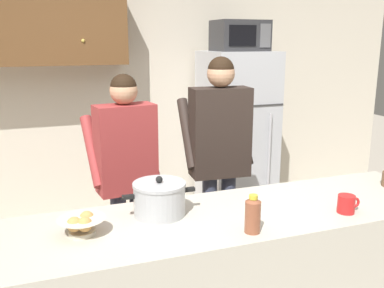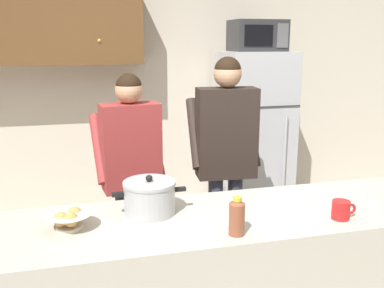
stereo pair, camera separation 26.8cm
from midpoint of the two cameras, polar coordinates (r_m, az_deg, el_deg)
The scene contains 9 objects.
back_wall_unit at distance 4.23m, azimuth -13.25°, elevation 8.32°, with size 6.00×0.48×2.60m.
refrigerator at distance 4.26m, azimuth 4.10°, elevation 0.69°, with size 0.64×0.68×1.70m.
microwave at distance 4.13m, azimuth 4.47°, elevation 14.12°, with size 0.48×0.37×0.28m.
person_near_pot at distance 3.03m, azimuth -11.28°, elevation -2.34°, with size 0.52×0.45×1.59m.
person_by_sink at distance 3.15m, azimuth 1.23°, elevation 0.02°, with size 0.54×0.45×1.69m.
cooking_pot at distance 2.24m, azimuth -7.79°, elevation -7.25°, with size 0.39×0.27×0.21m.
coffee_mug at distance 2.36m, azimuth 16.79°, elevation -7.68°, with size 0.13×0.09×0.10m.
bread_bowl at distance 2.12m, azimuth -18.02°, elevation -10.18°, with size 0.23×0.23×0.10m.
bottle_near_edge at distance 2.03m, azimuth 4.30°, elevation -9.33°, with size 0.07×0.07×0.19m.
Camera 1 is at (-0.89, -1.90, 1.80)m, focal length 40.23 mm.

